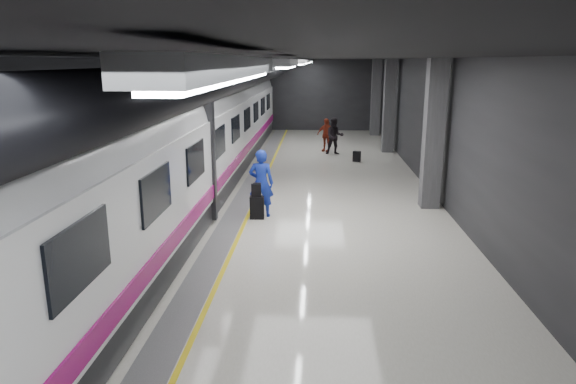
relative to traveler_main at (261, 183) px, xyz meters
name	(u,v)px	position (x,y,z in m)	size (l,w,h in m)	color
ground	(278,224)	(0.55, -0.73, -0.99)	(40.00, 40.00, 0.00)	silver
platform_hall	(270,93)	(0.26, 0.22, 2.55)	(10.02, 40.02, 4.51)	black
train	(160,149)	(-2.70, -0.73, 1.08)	(3.05, 38.00, 4.05)	black
traveler_main	(261,183)	(0.00, 0.00, 0.00)	(0.72, 0.47, 1.97)	#191ABE
suitcase_main	(257,207)	(-0.10, -0.28, -0.66)	(0.40, 0.26, 0.66)	black
shoulder_bag	(256,190)	(-0.11, -0.30, -0.14)	(0.28, 0.15, 0.37)	black
traveler_far_a	(335,136)	(2.44, 10.36, -0.10)	(0.86, 0.67, 1.77)	black
traveler_far_b	(326,135)	(2.04, 11.19, -0.16)	(0.97, 0.40, 1.65)	maroon
suitcase_far	(357,156)	(3.39, 8.55, -0.75)	(0.32, 0.21, 0.47)	black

